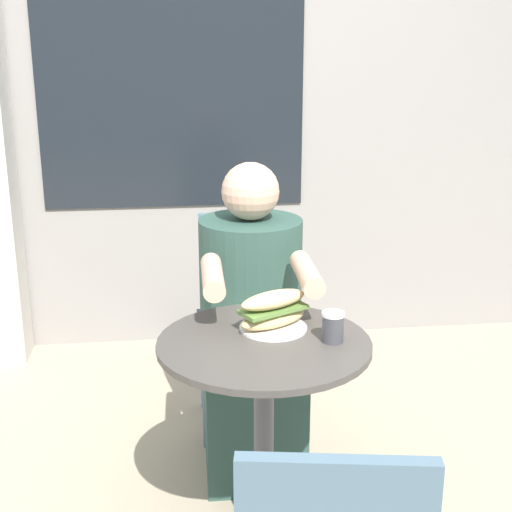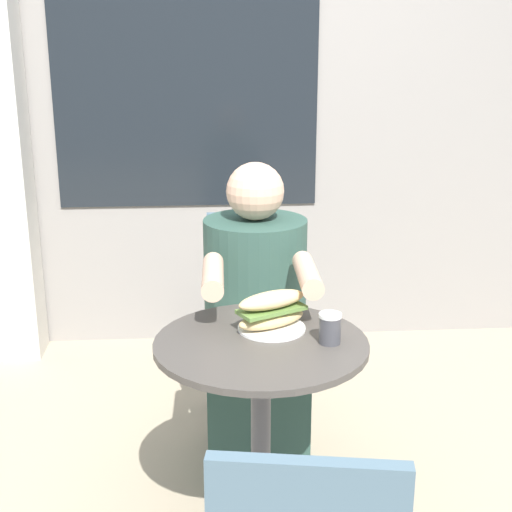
{
  "view_description": "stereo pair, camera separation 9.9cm",
  "coord_description": "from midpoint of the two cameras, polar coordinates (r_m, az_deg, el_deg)",
  "views": [
    {
      "loc": [
        -0.26,
        -1.89,
        1.54
      ],
      "look_at": [
        0.0,
        0.19,
        0.91
      ],
      "focal_mm": 50.0,
      "sensor_mm": 36.0,
      "label": 1
    },
    {
      "loc": [
        -0.16,
        -1.9,
        1.54
      ],
      "look_at": [
        0.0,
        0.19,
        0.91
      ],
      "focal_mm": 50.0,
      "sensor_mm": 36.0,
      "label": 2
    }
  ],
  "objects": [
    {
      "name": "storefront_wall",
      "position": [
        3.65,
        -1.15,
        14.55
      ],
      "size": [
        8.0,
        0.09,
        2.8
      ],
      "color": "gray",
      "rests_on": "ground_plane"
    },
    {
      "name": "lattice_pillar",
      "position": [
        3.6,
        -19.08,
        10.4
      ],
      "size": [
        0.22,
        0.22,
        2.4
      ],
      "color": "beige",
      "rests_on": "ground_plane"
    },
    {
      "name": "cafe_table",
      "position": [
        2.16,
        1.72,
        -11.59
      ],
      "size": [
        0.63,
        0.63,
        0.71
      ],
      "color": "#47423D",
      "rests_on": "ground_plane"
    },
    {
      "name": "diner_chair",
      "position": [
        2.95,
        0.5,
        -3.5
      ],
      "size": [
        0.39,
        0.39,
        0.87
      ],
      "rotation": [
        0.0,
        0.0,
        3.12
      ],
      "color": "slate",
      "rests_on": "ground_plane"
    },
    {
      "name": "seated_diner",
      "position": [
        2.63,
        1.06,
        -6.8
      ],
      "size": [
        0.38,
        0.67,
        1.14
      ],
      "rotation": [
        0.0,
        0.0,
        3.12
      ],
      "color": "#2D4C42",
      "rests_on": "ground_plane"
    },
    {
      "name": "sandwich_on_plate",
      "position": [
        2.14,
        2.59,
        -4.53
      ],
      "size": [
        0.24,
        0.2,
        0.12
      ],
      "rotation": [
        0.0,
        0.0,
        0.47
      ],
      "color": "white",
      "rests_on": "cafe_table"
    },
    {
      "name": "drink_cup",
      "position": [
        2.06,
        7.3,
        -5.76
      ],
      "size": [
        0.07,
        0.07,
        0.09
      ],
      "color": "#424247",
      "rests_on": "cafe_table"
    }
  ]
}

